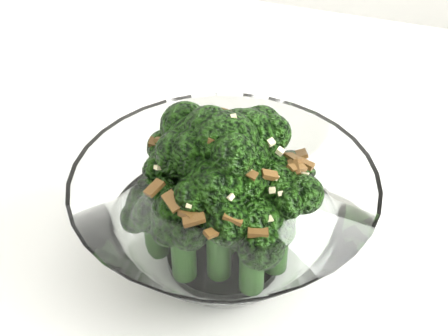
# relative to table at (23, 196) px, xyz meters

# --- Properties ---
(table) EXTENTS (1.33, 1.01, 0.75)m
(table) POSITION_rel_table_xyz_m (0.00, 0.00, 0.00)
(table) COLOR white
(table) RESTS_ON ground
(broccoli_dish) EXTENTS (0.24, 0.24, 0.15)m
(broccoli_dish) POSITION_rel_table_xyz_m (0.24, -0.12, 0.12)
(broccoli_dish) COLOR white
(broccoli_dish) RESTS_ON table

